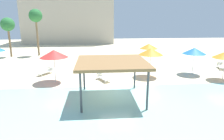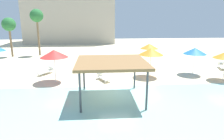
% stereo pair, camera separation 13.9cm
% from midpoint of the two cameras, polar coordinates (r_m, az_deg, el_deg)
% --- Properties ---
extents(ground_plane, '(80.00, 80.00, 0.00)m').
position_cam_midpoint_polar(ground_plane, '(15.71, 0.83, -6.42)').
color(ground_plane, beige).
extents(lagoon_water, '(44.00, 13.50, 0.04)m').
position_cam_midpoint_polar(lagoon_water, '(11.00, 3.67, -16.13)').
color(lagoon_water, '#99D1C6').
rests_on(lagoon_water, ground).
extents(shade_pavilion, '(4.72, 4.72, 2.76)m').
position_cam_midpoint_polar(shade_pavilion, '(13.81, -0.35, 1.92)').
color(shade_pavilion, '#42474C').
rests_on(shade_pavilion, ground).
extents(beach_umbrella_red_0, '(2.42, 2.42, 2.89)m').
position_cam_midpoint_polar(beach_umbrella_red_0, '(18.41, -16.18, 4.40)').
color(beach_umbrella_red_0, silver).
rests_on(beach_umbrella_red_0, ground).
extents(beach_umbrella_orange_1, '(2.01, 2.01, 2.76)m').
position_cam_midpoint_polar(beach_umbrella_orange_1, '(23.26, 10.06, 6.57)').
color(beach_umbrella_orange_1, silver).
rests_on(beach_umbrella_orange_1, ground).
extents(beach_umbrella_orange_2, '(2.33, 2.33, 2.78)m').
position_cam_midpoint_polar(beach_umbrella_orange_2, '(19.77, 10.60, 5.11)').
color(beach_umbrella_orange_2, silver).
rests_on(beach_umbrella_orange_2, ground).
extents(beach_umbrella_blue_3, '(2.27, 2.27, 2.70)m').
position_cam_midpoint_polar(beach_umbrella_blue_3, '(21.86, 21.87, 5.00)').
color(beach_umbrella_blue_3, silver).
rests_on(beach_umbrella_blue_3, ground).
extents(lounge_chair_0, '(1.31, 1.98, 0.74)m').
position_cam_midpoint_polar(lounge_chair_0, '(18.72, -2.76, -1.88)').
color(lounge_chair_0, white).
rests_on(lounge_chair_0, ground).
extents(lounge_chair_2, '(1.53, 1.92, 0.74)m').
position_cam_midpoint_polar(lounge_chair_2, '(21.77, -18.09, -0.24)').
color(lounge_chair_2, white).
rests_on(lounge_chair_2, ground).
extents(lounge_chair_4, '(1.23, 1.99, 0.74)m').
position_cam_midpoint_polar(lounge_chair_4, '(26.03, 28.04, 1.10)').
color(lounge_chair_4, white).
rests_on(lounge_chair_4, ground).
extents(palm_tree_0, '(1.90, 1.90, 6.79)m').
position_cam_midpoint_polar(palm_tree_0, '(32.42, -20.69, 13.73)').
color(palm_tree_0, brown).
rests_on(palm_tree_0, ground).
extents(palm_tree_1, '(1.90, 1.90, 5.58)m').
position_cam_midpoint_polar(palm_tree_1, '(32.92, -27.25, 11.08)').
color(palm_tree_1, brown).
rests_on(palm_tree_1, ground).
extents(hotel_block_0, '(19.09, 9.74, 14.71)m').
position_cam_midpoint_polar(hotel_block_0, '(48.55, -11.90, 16.33)').
color(hotel_block_0, '#B2A893').
rests_on(hotel_block_0, ground).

